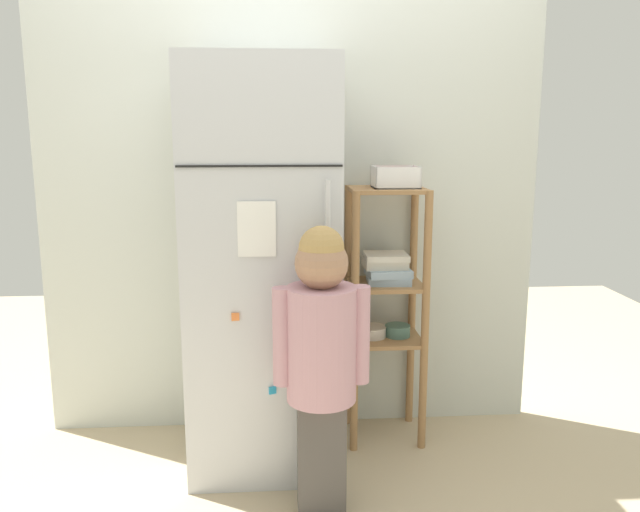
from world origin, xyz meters
The scene contains 6 objects.
ground_plane centered at (0.00, 0.00, 0.00)m, with size 6.00×6.00×0.00m, color tan.
kitchen_wall_back centered at (0.00, 0.36, 1.12)m, with size 2.35×0.03×2.24m, color silver.
refrigerator centered at (-0.14, 0.02, 0.87)m, with size 0.63×0.65×1.74m.
child_standing centered at (0.08, -0.43, 0.68)m, with size 0.36×0.27×1.11m.
pantry_shelf_unit centered at (0.42, 0.17, 0.71)m, with size 0.35×0.31×1.19m.
fruit_bin centered at (0.46, 0.16, 1.23)m, with size 0.20×0.16×0.10m.
Camera 1 is at (-0.09, -2.70, 1.45)m, focal length 36.24 mm.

